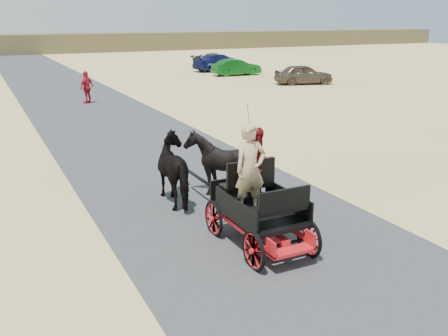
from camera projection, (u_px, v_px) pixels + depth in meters
name	position (u px, v px, depth m)	size (l,w,h in m)	color
ground	(269.00, 242.00, 10.31)	(140.00, 140.00, 0.00)	tan
road	(269.00, 242.00, 10.31)	(6.00, 140.00, 0.01)	#38383A
ridge_far	(13.00, 44.00, 63.05)	(140.00, 6.00, 2.40)	brown
carriage	(259.00, 228.00, 10.12)	(1.30, 2.40, 0.72)	black
horse_left	(179.00, 170.00, 12.32)	(0.91, 2.01, 1.70)	black
horse_right	(219.00, 164.00, 12.79)	(1.37, 1.54, 1.70)	black
driver_man	(250.00, 169.00, 9.72)	(0.66, 0.43, 1.80)	tan
passenger_woman	(258.00, 164.00, 10.43)	(0.77, 0.60, 1.58)	#660C0F
pedestrian	(87.00, 87.00, 26.73)	(1.01, 0.42, 1.73)	#B41424
car_a	(304.00, 74.00, 34.49)	(1.60, 3.98, 1.36)	brown
car_b	(236.00, 67.00, 39.70)	(1.37, 3.92, 1.29)	#0C4C19
car_c	(220.00, 62.00, 43.11)	(2.01, 4.95, 1.44)	navy
car_d	(216.00, 59.00, 47.57)	(2.00, 4.33, 1.20)	brown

